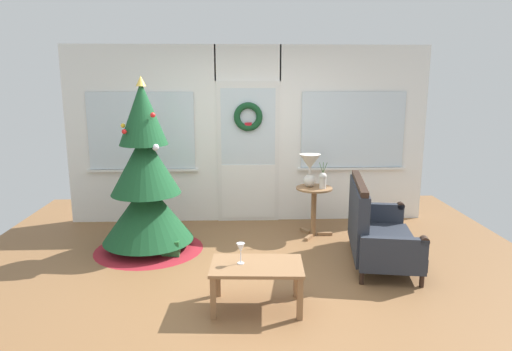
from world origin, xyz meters
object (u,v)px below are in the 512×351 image
object	(u,v)px
christmas_tree	(146,188)
gift_box	(171,248)
coffee_table	(257,271)
wine_glass	(241,249)
table_lamp	(310,166)
flower_vase	(323,180)
side_table	(314,201)
settee_sofa	(375,230)

from	to	relation	value
christmas_tree	gift_box	size ratio (longest dim) A/B	10.24
christmas_tree	coffee_table	bearing A→B (deg)	-50.15
christmas_tree	wine_glass	size ratio (longest dim) A/B	10.84
christmas_tree	wine_glass	bearing A→B (deg)	-53.02
table_lamp	flower_vase	size ratio (longest dim) A/B	1.26
table_lamp	gift_box	bearing A→B (deg)	-158.00
christmas_tree	wine_glass	xyz separation A→B (m)	(1.13, -1.50, -0.22)
christmas_tree	flower_vase	distance (m)	2.25
wine_glass	gift_box	world-z (taller)	wine_glass
christmas_tree	side_table	distance (m)	2.19
side_table	coffee_table	size ratio (longest dim) A/B	0.77
settee_sofa	table_lamp	xyz separation A→B (m)	(-0.61, 0.96, 0.58)
settee_sofa	coffee_table	world-z (taller)	settee_sofa
christmas_tree	settee_sofa	bearing A→B (deg)	-10.51
christmas_tree	gift_box	bearing A→B (deg)	-38.71
christmas_tree	coffee_table	size ratio (longest dim) A/B	2.43
gift_box	table_lamp	bearing A→B (deg)	22.00
christmas_tree	table_lamp	size ratio (longest dim) A/B	4.80
settee_sofa	side_table	distance (m)	1.07
side_table	coffee_table	xyz separation A→B (m)	(-0.85, -1.95, -0.12)
coffee_table	settee_sofa	bearing A→B (deg)	36.38
settee_sofa	flower_vase	size ratio (longest dim) A/B	4.22
side_table	wine_glass	world-z (taller)	side_table
flower_vase	gift_box	size ratio (longest dim) A/B	1.70
table_lamp	wine_glass	xyz separation A→B (m)	(-0.94, -1.96, -0.39)
flower_vase	coffee_table	size ratio (longest dim) A/B	0.40
wine_glass	flower_vase	bearing A→B (deg)	59.51
table_lamp	gift_box	xyz separation A→B (m)	(-1.75, -0.71, -0.85)
settee_sofa	side_table	bearing A→B (deg)	120.98
flower_vase	wine_glass	world-z (taller)	flower_vase
gift_box	settee_sofa	bearing A→B (deg)	-5.99
side_table	gift_box	xyz separation A→B (m)	(-1.81, -0.67, -0.37)
gift_box	christmas_tree	bearing A→B (deg)	141.29
side_table	flower_vase	xyz separation A→B (m)	(0.10, -0.06, 0.31)
table_lamp	coffee_table	xyz separation A→B (m)	(-0.79, -1.99, -0.60)
table_lamp	wine_glass	distance (m)	2.21
settee_sofa	flower_vase	xyz separation A→B (m)	(-0.45, 0.86, 0.41)
christmas_tree	side_table	bearing A→B (deg)	11.20
christmas_tree	flower_vase	size ratio (longest dim) A/B	6.04
christmas_tree	settee_sofa	size ratio (longest dim) A/B	1.43
christmas_tree	gift_box	world-z (taller)	christmas_tree
side_table	table_lamp	bearing A→B (deg)	146.31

